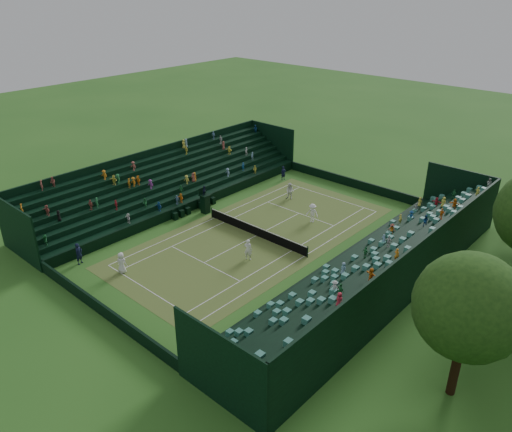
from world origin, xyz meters
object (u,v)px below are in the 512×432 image
object	(u,v)px
umpire_chair	(205,201)
player_near_west	(122,263)
player_far_east	(312,213)
player_near_east	(248,249)
tennis_net	(256,231)
player_far_west	(290,191)

from	to	relation	value
umpire_chair	player_near_west	world-z (taller)	umpire_chair
umpire_chair	player_far_east	size ratio (longest dim) A/B	1.53
player_near_east	player_far_east	bearing A→B (deg)	-111.94
umpire_chair	player_near_east	bearing A→B (deg)	-22.42
player_near_east	player_far_east	xyz separation A→B (m)	(-0.25, 9.26, -0.00)
tennis_net	umpire_chair	size ratio (longest dim) A/B	4.06
player_near_east	player_far_west	size ratio (longest dim) A/B	1.06
tennis_net	player_far_east	bearing A→B (deg)	70.18
player_near_west	player_far_west	xyz separation A→B (m)	(0.79, 20.29, 0.01)
umpire_chair	player_near_west	xyz separation A→B (m)	(3.35, -12.03, -0.34)
player_near_east	player_far_east	distance (m)	9.26
player_near_east	tennis_net	bearing A→B (deg)	-80.33
umpire_chair	player_far_east	distance (m)	10.61
player_far_west	player_far_east	distance (m)	5.77
tennis_net	player_near_west	bearing A→B (deg)	-107.66
player_far_west	tennis_net	bearing A→B (deg)	-85.31
tennis_net	player_near_west	xyz separation A→B (m)	(-3.72, -11.69, 0.36)
umpire_chair	player_near_east	xyz separation A→B (m)	(9.39, -3.87, -0.29)
tennis_net	umpire_chair	xyz separation A→B (m)	(-7.08, 0.34, 0.70)
player_near_east	player_far_west	xyz separation A→B (m)	(-5.25, 12.13, -0.05)
player_near_west	player_far_east	xyz separation A→B (m)	(5.79, 17.42, 0.06)
tennis_net	player_far_west	xyz separation A→B (m)	(-2.94, 8.60, 0.37)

